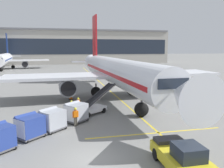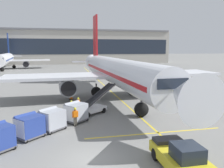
{
  "view_description": "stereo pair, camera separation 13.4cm",
  "coord_description": "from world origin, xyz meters",
  "px_view_note": "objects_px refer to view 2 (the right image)",
  "views": [
    {
      "loc": [
        -1.64,
        -13.49,
        7.01
      ],
      "look_at": [
        3.76,
        11.02,
        3.12
      ],
      "focal_mm": 36.33,
      "sensor_mm": 36.0,
      "label": 1
    },
    {
      "loc": [
        -1.51,
        -13.52,
        7.01
      ],
      "look_at": [
        3.76,
        11.02,
        3.12
      ],
      "focal_mm": 36.33,
      "sensor_mm": 36.0,
      "label": 2
    }
  ],
  "objects_px": {
    "baggage_cart_second": "(52,119)",
    "ground_crew_wingwalker": "(71,108)",
    "belt_loader": "(93,106)",
    "baggage_cart_lead": "(76,112)",
    "parked_airplane": "(116,72)",
    "pushback_tug": "(180,157)",
    "ground_crew_by_loader": "(73,113)",
    "distant_airplane": "(5,59)",
    "baggage_cart_third": "(29,126)",
    "ground_crew_marshaller": "(75,116)",
    "ground_crew_by_carts": "(78,104)",
    "safety_cone_engine_keepout": "(71,97)"
  },
  "relations": [
    {
      "from": "baggage_cart_lead",
      "to": "baggage_cart_second",
      "type": "distance_m",
      "value": 2.86
    },
    {
      "from": "belt_loader",
      "to": "baggage_cart_second",
      "type": "height_order",
      "value": "belt_loader"
    },
    {
      "from": "pushback_tug",
      "to": "ground_crew_by_loader",
      "type": "xyz_separation_m",
      "value": [
        -5.72,
        9.98,
        0.17
      ]
    },
    {
      "from": "baggage_cart_second",
      "to": "ground_crew_by_loader",
      "type": "distance_m",
      "value": 2.45
    },
    {
      "from": "belt_loader",
      "to": "baggage_cart_lead",
      "type": "height_order",
      "value": "belt_loader"
    },
    {
      "from": "baggage_cart_second",
      "to": "baggage_cart_third",
      "type": "bearing_deg",
      "value": -139.65
    },
    {
      "from": "baggage_cart_second",
      "to": "ground_crew_marshaller",
      "type": "height_order",
      "value": "baggage_cart_second"
    },
    {
      "from": "baggage_cart_lead",
      "to": "ground_crew_by_carts",
      "type": "relative_size",
      "value": 1.47
    },
    {
      "from": "parked_airplane",
      "to": "distant_airplane",
      "type": "relative_size",
      "value": 1.01
    },
    {
      "from": "safety_cone_engine_keepout",
      "to": "ground_crew_by_loader",
      "type": "bearing_deg",
      "value": -90.98
    },
    {
      "from": "ground_crew_by_carts",
      "to": "safety_cone_engine_keepout",
      "type": "relative_size",
      "value": 2.51
    },
    {
      "from": "baggage_cart_second",
      "to": "safety_cone_engine_keepout",
      "type": "height_order",
      "value": "baggage_cart_second"
    },
    {
      "from": "distant_airplane",
      "to": "baggage_cart_lead",
      "type": "bearing_deg",
      "value": -71.92
    },
    {
      "from": "parked_airplane",
      "to": "baggage_cart_third",
      "type": "height_order",
      "value": "parked_airplane"
    },
    {
      "from": "baggage_cart_third",
      "to": "ground_crew_marshaller",
      "type": "bearing_deg",
      "value": 28.79
    },
    {
      "from": "parked_airplane",
      "to": "pushback_tug",
      "type": "distance_m",
      "value": 20.78
    },
    {
      "from": "ground_crew_by_loader",
      "to": "ground_crew_marshaller",
      "type": "relative_size",
      "value": 1.0
    },
    {
      "from": "baggage_cart_third",
      "to": "ground_crew_by_loader",
      "type": "xyz_separation_m",
      "value": [
        3.55,
        3.0,
        -0.0
      ]
    },
    {
      "from": "baggage_cart_second",
      "to": "parked_airplane",
      "type": "bearing_deg",
      "value": 54.92
    },
    {
      "from": "ground_crew_by_loader",
      "to": "ground_crew_wingwalker",
      "type": "relative_size",
      "value": 1.0
    },
    {
      "from": "baggage_cart_second",
      "to": "pushback_tug",
      "type": "distance_m",
      "value": 11.33
    },
    {
      "from": "baggage_cart_lead",
      "to": "pushback_tug",
      "type": "xyz_separation_m",
      "value": [
        5.45,
        -10.3,
        -0.17
      ]
    },
    {
      "from": "baggage_cart_third",
      "to": "ground_crew_by_carts",
      "type": "distance_m",
      "value": 7.63
    },
    {
      "from": "ground_crew_by_carts",
      "to": "distant_airplane",
      "type": "bearing_deg",
      "value": 109.28
    },
    {
      "from": "distant_airplane",
      "to": "baggage_cart_second",
      "type": "bearing_deg",
      "value": -74.1
    },
    {
      "from": "baggage_cart_second",
      "to": "ground_crew_wingwalker",
      "type": "xyz_separation_m",
      "value": [
        1.8,
        3.57,
        -0.0
      ]
    },
    {
      "from": "baggage_cart_lead",
      "to": "pushback_tug",
      "type": "height_order",
      "value": "baggage_cart_lead"
    },
    {
      "from": "parked_airplane",
      "to": "pushback_tug",
      "type": "height_order",
      "value": "parked_airplane"
    },
    {
      "from": "belt_loader",
      "to": "ground_crew_wingwalker",
      "type": "bearing_deg",
      "value": -159.83
    },
    {
      "from": "belt_loader",
      "to": "baggage_cart_lead",
      "type": "relative_size",
      "value": 1.95
    },
    {
      "from": "ground_crew_by_carts",
      "to": "ground_crew_wingwalker",
      "type": "height_order",
      "value": "same"
    },
    {
      "from": "baggage_cart_second",
      "to": "pushback_tug",
      "type": "xyz_separation_m",
      "value": [
        7.59,
        -8.4,
        -0.17
      ]
    },
    {
      "from": "ground_crew_by_loader",
      "to": "distant_airplane",
      "type": "xyz_separation_m",
      "value": [
        -20.83,
        64.95,
        2.44
      ]
    },
    {
      "from": "ground_crew_by_loader",
      "to": "distant_airplane",
      "type": "bearing_deg",
      "value": 107.78
    },
    {
      "from": "belt_loader",
      "to": "pushback_tug",
      "type": "distance_m",
      "value": 13.29
    },
    {
      "from": "parked_airplane",
      "to": "safety_cone_engine_keepout",
      "type": "distance_m",
      "value": 7.31
    },
    {
      "from": "ground_crew_by_carts",
      "to": "ground_crew_marshaller",
      "type": "xyz_separation_m",
      "value": [
        -0.56,
        -4.28,
        0.0
      ]
    },
    {
      "from": "pushback_tug",
      "to": "ground_crew_wingwalker",
      "type": "xyz_separation_m",
      "value": [
        -5.79,
        11.97,
        0.17
      ]
    },
    {
      "from": "safety_cone_engine_keepout",
      "to": "distant_airplane",
      "type": "height_order",
      "value": "distant_airplane"
    },
    {
      "from": "pushback_tug",
      "to": "safety_cone_engine_keepout",
      "type": "height_order",
      "value": "pushback_tug"
    },
    {
      "from": "parked_airplane",
      "to": "baggage_cart_third",
      "type": "xyz_separation_m",
      "value": [
        -10.2,
        -13.57,
        -2.75
      ]
    },
    {
      "from": "ground_crew_by_carts",
      "to": "pushback_tug",
      "type": "bearing_deg",
      "value": -69.42
    },
    {
      "from": "ground_crew_marshaller",
      "to": "safety_cone_engine_keepout",
      "type": "height_order",
      "value": "ground_crew_marshaller"
    },
    {
      "from": "ground_crew_marshaller",
      "to": "ground_crew_wingwalker",
      "type": "distance_m",
      "value": 2.96
    },
    {
      "from": "ground_crew_by_loader",
      "to": "ground_crew_wingwalker",
      "type": "distance_m",
      "value": 2.0
    },
    {
      "from": "ground_crew_by_loader",
      "to": "distant_airplane",
      "type": "distance_m",
      "value": 68.26
    },
    {
      "from": "ground_crew_by_loader",
      "to": "safety_cone_engine_keepout",
      "type": "bearing_deg",
      "value": 89.02
    },
    {
      "from": "baggage_cart_second",
      "to": "safety_cone_engine_keepout",
      "type": "distance_m",
      "value": 12.34
    },
    {
      "from": "ground_crew_by_loader",
      "to": "ground_crew_by_carts",
      "type": "xyz_separation_m",
      "value": [
        0.72,
        3.33,
        0.0
      ]
    },
    {
      "from": "baggage_cart_third",
      "to": "distant_airplane",
      "type": "xyz_separation_m",
      "value": [
        -17.28,
        67.95,
        2.44
      ]
    }
  ]
}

